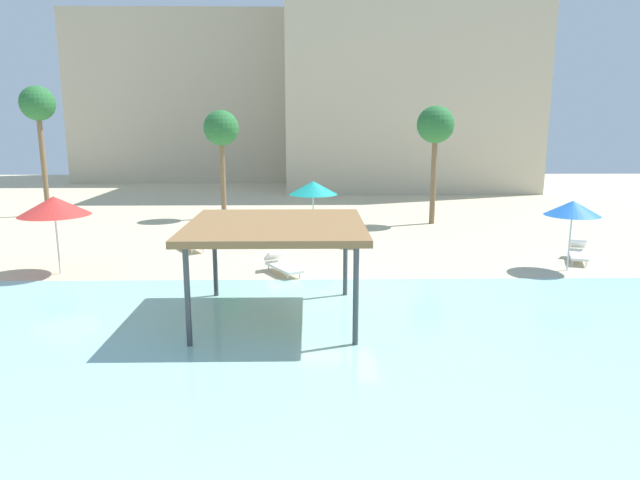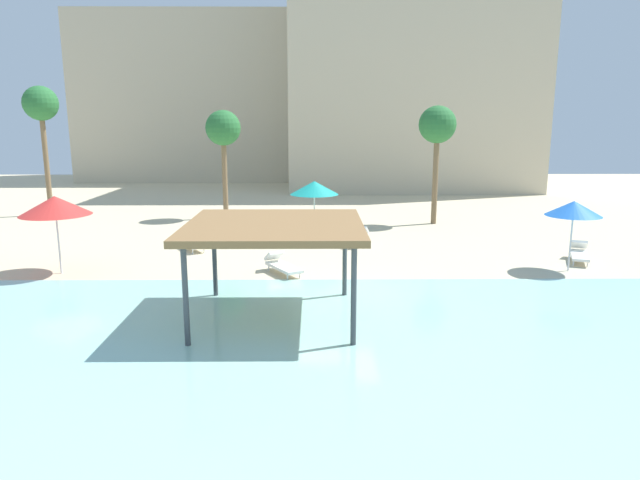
# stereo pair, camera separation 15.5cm
# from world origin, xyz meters

# --- Properties ---
(ground_plane) EXTENTS (80.00, 80.00, 0.00)m
(ground_plane) POSITION_xyz_m (0.00, 0.00, 0.00)
(ground_plane) COLOR beige
(lagoon_water) EXTENTS (44.00, 13.50, 0.04)m
(lagoon_water) POSITION_xyz_m (0.00, -5.25, 0.02)
(lagoon_water) COLOR #99D1C6
(lagoon_water) RESTS_ON ground
(shade_pavilion) EXTENTS (4.67, 4.67, 2.66)m
(shade_pavilion) POSITION_xyz_m (-1.79, -2.22, 2.51)
(shade_pavilion) COLOR #42474C
(shade_pavilion) RESTS_ON ground
(beach_umbrella_blue_1) EXTENTS (1.93, 1.93, 2.54)m
(beach_umbrella_blue_1) POSITION_xyz_m (8.43, 2.70, 2.27)
(beach_umbrella_blue_1) COLOR silver
(beach_umbrella_blue_1) RESTS_ON ground
(beach_umbrella_teal_3) EXTENTS (2.19, 2.19, 2.64)m
(beach_umbrella_teal_3) POSITION_xyz_m (-0.73, 8.45, 2.34)
(beach_umbrella_teal_3) COLOR silver
(beach_umbrella_teal_3) RESTS_ON ground
(beach_umbrella_red_4) EXTENTS (2.41, 2.41, 2.76)m
(beach_umbrella_red_4) POSITION_xyz_m (-9.72, 2.54, 2.43)
(beach_umbrella_red_4) COLOR silver
(beach_umbrella_red_4) RESTS_ON ground
(lounge_chair_0) EXTENTS (1.24, 1.99, 0.74)m
(lounge_chair_0) POSITION_xyz_m (9.47, 4.11, 0.33)
(lounge_chair_0) COLOR white
(lounge_chair_0) RESTS_ON ground
(lounge_chair_1) EXTENTS (1.50, 1.93, 0.74)m
(lounge_chair_1) POSITION_xyz_m (-5.92, 6.32, 0.33)
(lounge_chair_1) COLOR white
(lounge_chair_1) RESTS_ON ground
(lounge_chair_2) EXTENTS (1.18, 1.99, 0.74)m
(lounge_chair_2) POSITION_xyz_m (1.18, 7.22, 0.33)
(lounge_chair_2) COLOR white
(lounge_chair_2) RESTS_ON ground
(lounge_chair_3) EXTENTS (1.48, 1.94, 0.74)m
(lounge_chair_3) POSITION_xyz_m (-1.89, 2.41, 0.33)
(lounge_chair_3) COLOR white
(lounge_chair_3) RESTS_ON ground
(palm_tree_0) EXTENTS (1.90, 1.90, 5.86)m
(palm_tree_0) POSITION_xyz_m (-5.64, 14.21, 4.78)
(palm_tree_0) COLOR brown
(palm_tree_0) RESTS_ON ground
(palm_tree_1) EXTENTS (1.90, 1.90, 7.18)m
(palm_tree_1) POSITION_xyz_m (-15.82, 15.31, 6.02)
(palm_tree_1) COLOR brown
(palm_tree_1) RESTS_ON ground
(palm_tree_2) EXTENTS (1.90, 1.90, 6.06)m
(palm_tree_2) POSITION_xyz_m (5.53, 12.26, 4.97)
(palm_tree_2) COLOR brown
(palm_tree_2) RESTS_ON ground
(hotel_block_0) EXTENTS (23.95, 9.99, 14.33)m
(hotel_block_0) POSITION_xyz_m (-9.47, 36.98, 7.17)
(hotel_block_0) COLOR beige
(hotel_block_0) RESTS_ON ground
(hotel_block_1) EXTENTS (18.67, 11.14, 20.18)m
(hotel_block_1) POSITION_xyz_m (6.78, 29.32, 10.09)
(hotel_block_1) COLOR beige
(hotel_block_1) RESTS_ON ground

